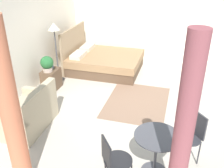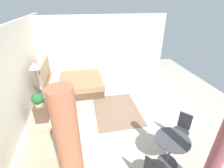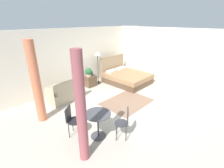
# 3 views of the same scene
# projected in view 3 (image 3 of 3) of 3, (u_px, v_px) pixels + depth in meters

# --- Properties ---
(ground_plane) EXTENTS (9.14, 8.83, 0.02)m
(ground_plane) POSITION_uv_depth(u_px,v_px,m) (126.00, 103.00, 6.39)
(ground_plane) COLOR #B2A899
(wall_back) EXTENTS (9.14, 0.12, 2.77)m
(wall_back) POSITION_uv_depth(u_px,v_px,m) (80.00, 58.00, 7.74)
(wall_back) COLOR silver
(wall_back) RESTS_ON ground
(wall_right) EXTENTS (0.12, 5.83, 2.77)m
(wall_right) POSITION_uv_depth(u_px,v_px,m) (166.00, 57.00, 7.93)
(wall_right) COLOR silver
(wall_right) RESTS_ON ground
(area_rug) EXTENTS (1.90, 1.46, 0.01)m
(area_rug) POSITION_uv_depth(u_px,v_px,m) (127.00, 102.00, 6.45)
(area_rug) COLOR #7F604C
(area_rug) RESTS_ON ground
(bed) EXTENTS (1.78, 2.17, 1.29)m
(bed) POSITION_uv_depth(u_px,v_px,m) (126.00, 77.00, 8.37)
(bed) COLOR brown
(bed) RESTS_ON ground
(couch) EXTENTS (1.24, 0.79, 0.90)m
(couch) POSITION_uv_depth(u_px,v_px,m) (65.00, 93.00, 6.50)
(couch) COLOR tan
(couch) RESTS_ON ground
(nightstand) EXTENTS (0.53, 0.37, 0.55)m
(nightstand) POSITION_uv_depth(u_px,v_px,m) (91.00, 81.00, 7.91)
(nightstand) COLOR brown
(nightstand) RESTS_ON ground
(potted_plant) EXTENTS (0.33, 0.33, 0.41)m
(potted_plant) POSITION_uv_depth(u_px,v_px,m) (89.00, 72.00, 7.66)
(potted_plant) COLOR tan
(potted_plant) RESTS_ON nightstand
(vase) EXTENTS (0.11, 0.11, 0.18)m
(vase) POSITION_uv_depth(u_px,v_px,m) (92.00, 73.00, 7.87)
(vase) COLOR slate
(vase) RESTS_ON nightstand
(floor_lamp) EXTENTS (0.31, 0.31, 1.66)m
(floor_lamp) POSITION_uv_depth(u_px,v_px,m) (98.00, 57.00, 7.94)
(floor_lamp) COLOR #3F3F44
(floor_lamp) RESTS_ON ground
(balcony_table) EXTENTS (0.72, 0.72, 0.75)m
(balcony_table) POSITION_uv_depth(u_px,v_px,m) (98.00, 121.00, 4.36)
(balcony_table) COLOR #3F3F44
(balcony_table) RESTS_ON ground
(cafe_chair_near_window) EXTENTS (0.53, 0.53, 0.92)m
(cafe_chair_near_window) POSITION_uv_depth(u_px,v_px,m) (125.00, 121.00, 4.29)
(cafe_chair_near_window) COLOR #2D2D33
(cafe_chair_near_window) RESTS_ON ground
(cafe_chair_near_couch) EXTENTS (0.61, 0.61, 0.88)m
(cafe_chair_near_couch) POSITION_uv_depth(u_px,v_px,m) (72.00, 118.00, 4.43)
(cafe_chair_near_couch) COLOR black
(cafe_chair_near_couch) RESTS_ON ground
(curtain_left) EXTENTS (0.23, 0.23, 2.60)m
(curtain_left) POSITION_uv_depth(u_px,v_px,m) (81.00, 111.00, 3.37)
(curtain_left) COLOR #994C51
(curtain_left) RESTS_ON ground
(curtain_right) EXTENTS (0.28, 0.28, 2.60)m
(curtain_right) POSITION_uv_depth(u_px,v_px,m) (36.00, 83.00, 4.84)
(curtain_right) COLOR #D1704C
(curtain_right) RESTS_ON ground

